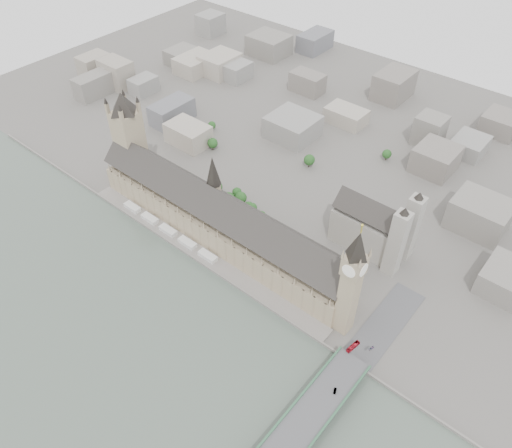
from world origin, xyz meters
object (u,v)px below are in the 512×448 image
Objects in this scene: car_approach at (371,348)px; westminster_abbey at (374,228)px; elizabeth_tower at (352,277)px; car_silver at (335,391)px; victoria_tower at (129,135)px; westminster_bridge at (293,439)px; red_bus_north at (353,346)px; palace_of_westminster at (219,219)px.

westminster_abbey is at bearing 132.64° from car_approach.
car_silver is at bearing -62.95° from elizabeth_tower.
victoria_tower reaches higher than car_approach.
westminster_abbey is at bearing 88.57° from car_silver.
westminster_bridge is 4.78× the size of westminster_abbey.
westminster_abbey is 114.71m from red_bus_north.
elizabeth_tower reaches higher than palace_of_westminster.
red_bus_north is 2.59× the size of car_approach.
westminster_abbey reaches higher than car_approach.
palace_of_westminster is 0.82× the size of westminster_bridge.
red_bus_north is (278.74, -35.34, -43.27)m from victoria_tower.
car_silver is (54.57, -140.83, -14.09)m from westminster_abbey.
palace_of_westminster is 126.41m from victoria_tower.
red_bus_north reaches higher than car_approach.
victoria_tower is 284.28m from red_bus_north.
victoria_tower is 1.47× the size of westminster_abbey.
elizabeth_tower reaches higher than car_silver.
red_bus_north reaches higher than car_silver.
palace_of_westminster is at bearing -2.96° from victoria_tower.
car_silver reaches higher than westminster_bridge.
westminster_abbey reaches higher than westminster_bridge.
elizabeth_tower is (138.00, -11.70, 35.38)m from palace_of_westminster.
red_bus_north is 12.96m from car_approach.
westminster_bridge is 69.47× the size of car_approach.
victoria_tower is at bearing -163.50° from westminster_abbey.
westminster_bridge is 86.07m from car_approach.
victoria_tower is at bearing 177.04° from palace_of_westminster.
elizabeth_tower is at bearing 146.03° from red_bus_north.
westminster_abbey is 15.19× the size of car_silver.
palace_of_westminster is 178.38m from car_silver.
car_silver is (8.75, -36.49, -0.95)m from red_bus_north.
palace_of_westminster is 2.65× the size of victoria_tower.
palace_of_westminster is 3.90× the size of westminster_abbey.
victoria_tower is (-122.00, 6.30, 32.50)m from palace_of_westminster.
red_bus_north is at bearing 80.88° from car_silver.
palace_of_westminster is 59.22× the size of car_silver.
elizabeth_tower is 260.64m from victoria_tower.
westminster_abbey is 14.53× the size of car_approach.
red_bus_north is (45.81, -104.34, -13.14)m from westminster_abbey.
palace_of_westminster is 195.05m from westminster_bridge.
elizabeth_tower is at bearing 104.11° from westminster_bridge.
car_approach is (10.48, 7.55, -1.01)m from red_bus_north.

